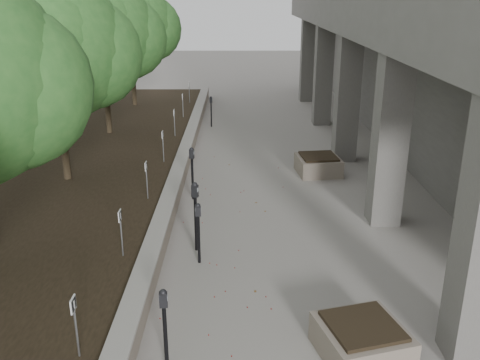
{
  "coord_description": "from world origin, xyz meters",
  "views": [
    {
      "loc": [
        -0.1,
        -5.64,
        5.27
      ],
      "look_at": [
        -0.05,
        6.42,
        0.92
      ],
      "focal_mm": 39.22,
      "sensor_mm": 36.0,
      "label": 1
    }
  ],
  "objects_px": {
    "parking_meter_1": "(165,330)",
    "parking_meter_4": "(192,173)",
    "planter_front": "(362,340)",
    "parking_meter_2": "(196,217)",
    "crabapple_tree_4": "(103,57)",
    "parking_meter_3": "(199,233)",
    "parking_meter_5": "(211,112)",
    "crabapple_tree_3": "(56,79)",
    "crabapple_tree_5": "(131,43)",
    "planter_back": "(318,164)"
  },
  "relations": [
    {
      "from": "crabapple_tree_5",
      "to": "planter_back",
      "type": "bearing_deg",
      "value": -49.77
    },
    {
      "from": "crabapple_tree_3",
      "to": "parking_meter_5",
      "type": "distance_m",
      "value": 8.65
    },
    {
      "from": "parking_meter_1",
      "to": "planter_back",
      "type": "distance_m",
      "value": 9.52
    },
    {
      "from": "parking_meter_2",
      "to": "planter_back",
      "type": "relative_size",
      "value": 1.26
    },
    {
      "from": "parking_meter_3",
      "to": "planter_front",
      "type": "xyz_separation_m",
      "value": [
        2.67,
        -2.95,
        -0.38
      ]
    },
    {
      "from": "parking_meter_2",
      "to": "planter_front",
      "type": "height_order",
      "value": "parking_meter_2"
    },
    {
      "from": "parking_meter_3",
      "to": "planter_front",
      "type": "relative_size",
      "value": 1.08
    },
    {
      "from": "parking_meter_4",
      "to": "crabapple_tree_5",
      "type": "bearing_deg",
      "value": 122.16
    },
    {
      "from": "crabapple_tree_4",
      "to": "parking_meter_2",
      "type": "height_order",
      "value": "crabapple_tree_4"
    },
    {
      "from": "parking_meter_2",
      "to": "planter_back",
      "type": "xyz_separation_m",
      "value": [
        3.35,
        5.04,
        -0.49
      ]
    },
    {
      "from": "parking_meter_1",
      "to": "parking_meter_2",
      "type": "distance_m",
      "value": 3.81
    },
    {
      "from": "crabapple_tree_5",
      "to": "parking_meter_1",
      "type": "relative_size",
      "value": 4.0
    },
    {
      "from": "parking_meter_5",
      "to": "planter_back",
      "type": "distance_m",
      "value": 6.91
    },
    {
      "from": "parking_meter_5",
      "to": "planter_back",
      "type": "bearing_deg",
      "value": -52.4
    },
    {
      "from": "planter_front",
      "to": "crabapple_tree_5",
      "type": "bearing_deg",
      "value": 111.15
    },
    {
      "from": "parking_meter_1",
      "to": "parking_meter_3",
      "type": "relative_size",
      "value": 1.03
    },
    {
      "from": "crabapple_tree_4",
      "to": "parking_meter_3",
      "type": "relative_size",
      "value": 4.12
    },
    {
      "from": "crabapple_tree_4",
      "to": "parking_meter_3",
      "type": "height_order",
      "value": "crabapple_tree_4"
    },
    {
      "from": "parking_meter_5",
      "to": "crabapple_tree_5",
      "type": "bearing_deg",
      "value": 151.42
    },
    {
      "from": "parking_meter_1",
      "to": "planter_front",
      "type": "height_order",
      "value": "parking_meter_1"
    },
    {
      "from": "planter_front",
      "to": "planter_back",
      "type": "xyz_separation_m",
      "value": [
        0.58,
        8.54,
        0.01
      ]
    },
    {
      "from": "parking_meter_4",
      "to": "crabapple_tree_4",
      "type": "bearing_deg",
      "value": 136.1
    },
    {
      "from": "parking_meter_2",
      "to": "planter_front",
      "type": "bearing_deg",
      "value": -31.33
    },
    {
      "from": "parking_meter_2",
      "to": "parking_meter_4",
      "type": "distance_m",
      "value": 2.99
    },
    {
      "from": "crabapple_tree_4",
      "to": "parking_meter_5",
      "type": "relative_size",
      "value": 4.29
    },
    {
      "from": "parking_meter_4",
      "to": "planter_front",
      "type": "distance_m",
      "value": 7.19
    },
    {
      "from": "parking_meter_4",
      "to": "planter_front",
      "type": "bearing_deg",
      "value": -50.69
    },
    {
      "from": "parking_meter_1",
      "to": "parking_meter_2",
      "type": "relative_size",
      "value": 0.87
    },
    {
      "from": "parking_meter_5",
      "to": "parking_meter_2",
      "type": "bearing_deg",
      "value": -82.32
    },
    {
      "from": "planter_front",
      "to": "crabapple_tree_4",
      "type": "bearing_deg",
      "value": 118.73
    },
    {
      "from": "parking_meter_2",
      "to": "parking_meter_1",
      "type": "bearing_deg",
      "value": -72.0
    },
    {
      "from": "parking_meter_5",
      "to": "planter_back",
      "type": "relative_size",
      "value": 1.02
    },
    {
      "from": "parking_meter_4",
      "to": "planter_front",
      "type": "height_order",
      "value": "parking_meter_4"
    },
    {
      "from": "parking_meter_1",
      "to": "crabapple_tree_4",
      "type": "bearing_deg",
      "value": 103.17
    },
    {
      "from": "crabapple_tree_3",
      "to": "planter_back",
      "type": "xyz_separation_m",
      "value": [
        7.15,
        1.54,
        -2.83
      ]
    },
    {
      "from": "parking_meter_5",
      "to": "planter_front",
      "type": "bearing_deg",
      "value": -71.75
    },
    {
      "from": "crabapple_tree_3",
      "to": "crabapple_tree_5",
      "type": "relative_size",
      "value": 1.0
    },
    {
      "from": "crabapple_tree_4",
      "to": "parking_meter_2",
      "type": "bearing_deg",
      "value": -65.87
    },
    {
      "from": "crabapple_tree_4",
      "to": "parking_meter_4",
      "type": "bearing_deg",
      "value": -57.72
    },
    {
      "from": "parking_meter_5",
      "to": "planter_front",
      "type": "xyz_separation_m",
      "value": [
        2.97,
        -14.46,
        -0.35
      ]
    },
    {
      "from": "parking_meter_3",
      "to": "crabapple_tree_5",
      "type": "bearing_deg",
      "value": 97.86
    },
    {
      "from": "planter_front",
      "to": "parking_meter_2",
      "type": "bearing_deg",
      "value": 128.35
    },
    {
      "from": "parking_meter_5",
      "to": "planter_front",
      "type": "height_order",
      "value": "parking_meter_5"
    },
    {
      "from": "parking_meter_1",
      "to": "parking_meter_4",
      "type": "bearing_deg",
      "value": 88.0
    },
    {
      "from": "parking_meter_2",
      "to": "parking_meter_3",
      "type": "relative_size",
      "value": 1.18
    },
    {
      "from": "crabapple_tree_5",
      "to": "planter_front",
      "type": "xyz_separation_m",
      "value": [
        6.58,
        -17.0,
        -2.84
      ]
    },
    {
      "from": "parking_meter_2",
      "to": "crabapple_tree_5",
      "type": "bearing_deg",
      "value": 126.07
    },
    {
      "from": "crabapple_tree_5",
      "to": "parking_meter_4",
      "type": "bearing_deg",
      "value": -71.66
    },
    {
      "from": "parking_meter_4",
      "to": "planter_back",
      "type": "bearing_deg",
      "value": 43.24
    },
    {
      "from": "parking_meter_2",
      "to": "parking_meter_3",
      "type": "xyz_separation_m",
      "value": [
        0.1,
        -0.56,
        -0.12
      ]
    }
  ]
}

